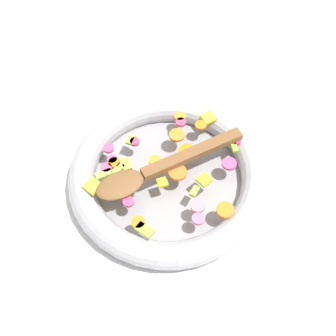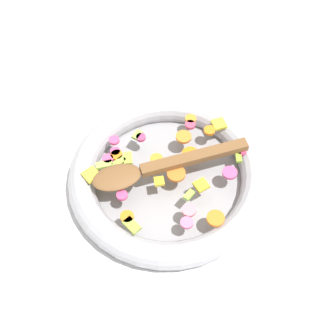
% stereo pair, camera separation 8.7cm
% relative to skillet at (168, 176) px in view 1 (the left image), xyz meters
% --- Properties ---
extents(ground_plane, '(4.00, 4.00, 0.00)m').
position_rel_skillet_xyz_m(ground_plane, '(0.00, 0.00, -0.02)').
color(ground_plane, silver).
extents(skillet, '(0.38, 0.38, 0.05)m').
position_rel_skillet_xyz_m(skillet, '(0.00, 0.00, 0.00)').
color(skillet, gray).
rests_on(skillet, ground_plane).
extents(chopped_vegetables, '(0.31, 0.28, 0.01)m').
position_rel_skillet_xyz_m(chopped_vegetables, '(0.00, -0.00, 0.03)').
color(chopped_vegetables, orange).
rests_on(chopped_vegetables, skillet).
extents(wooden_spoon, '(0.24, 0.24, 0.01)m').
position_rel_skillet_xyz_m(wooden_spoon, '(-0.02, 0.02, 0.04)').
color(wooden_spoon, brown).
rests_on(wooden_spoon, chopped_vegetables).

